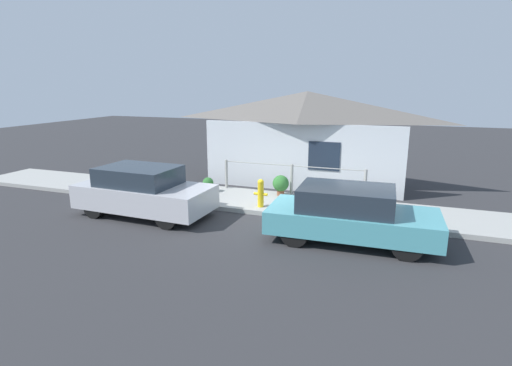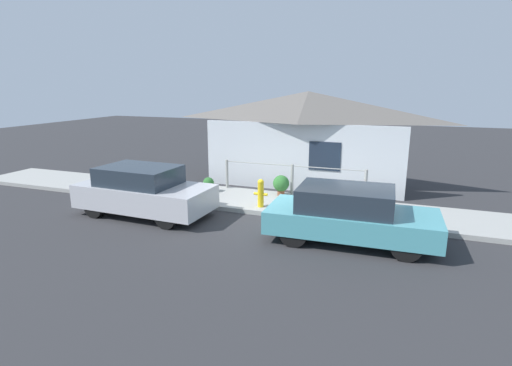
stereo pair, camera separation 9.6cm
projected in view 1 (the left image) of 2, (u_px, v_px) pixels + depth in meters
name	position (u px, v px, depth m)	size (l,w,h in m)	color
ground_plane	(272.00, 217.00, 11.61)	(60.00, 60.00, 0.00)	#2D2D30
sidewalk	(283.00, 204.00, 12.65)	(24.00, 2.31, 0.14)	#9E9E99
house	(306.00, 111.00, 14.65)	(7.60, 2.23, 3.51)	silver
fence	(292.00, 178.00, 13.41)	(4.90, 0.10, 1.02)	#999993
car_left	(143.00, 191.00, 11.62)	(4.03, 1.88, 1.45)	#B7B7BC
car_right	(350.00, 214.00, 9.68)	(4.10, 1.85, 1.36)	teal
fire_hydrant	(261.00, 192.00, 12.02)	(0.43, 0.19, 0.86)	yellow
potted_plant_near_hydrant	(281.00, 184.00, 13.29)	(0.54, 0.54, 0.68)	brown
potted_plant_by_fence	(208.00, 184.00, 13.75)	(0.38, 0.38, 0.51)	brown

